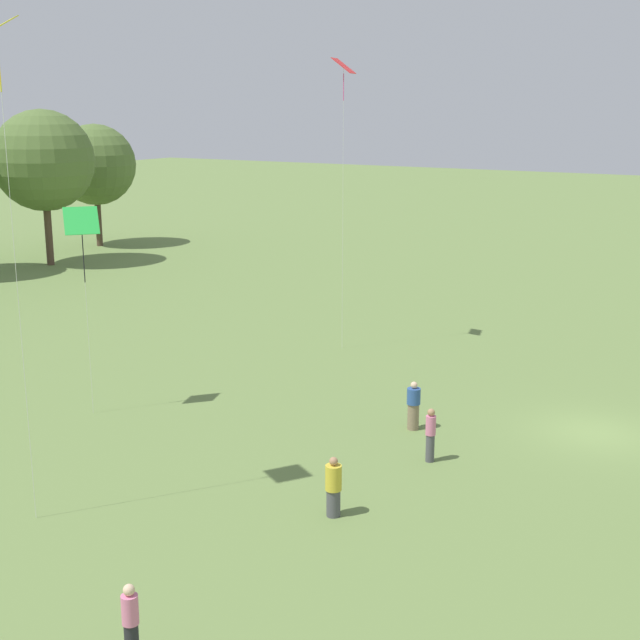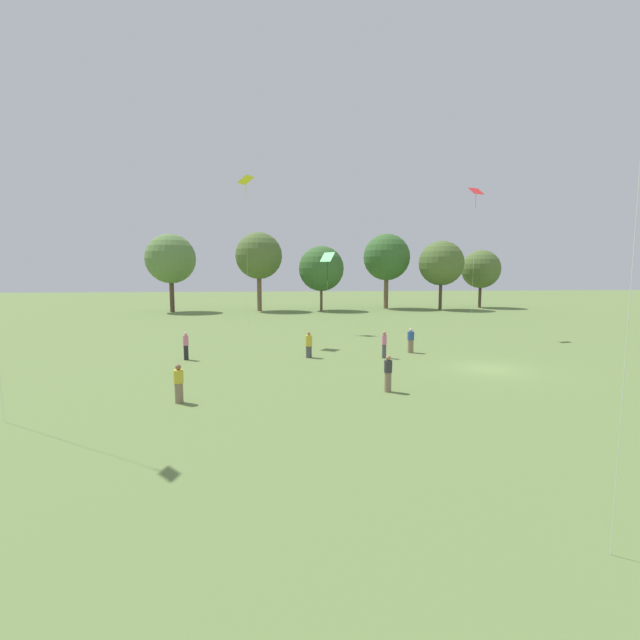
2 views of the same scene
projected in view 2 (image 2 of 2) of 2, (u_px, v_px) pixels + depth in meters
name	position (u px, v px, depth m)	size (l,w,h in m)	color
ground_plane	(489.00, 369.00, 24.84)	(240.00, 240.00, 0.00)	olive
tree_0	(171.00, 259.00, 62.45)	(7.21, 7.21, 11.43)	brown
tree_1	(259.00, 256.00, 64.29)	(7.00, 7.00, 11.84)	brown
tree_2	(321.00, 269.00, 65.00)	(6.86, 6.86, 9.85)	brown
tree_3	(387.00, 257.00, 69.03)	(7.49, 7.49, 12.07)	brown
tree_4	(441.00, 263.00, 66.67)	(6.96, 6.96, 10.76)	brown
tree_5	(481.00, 269.00, 70.96)	(6.32, 6.32, 9.59)	brown
person_0	(179.00, 384.00, 18.16)	(0.58, 0.58, 1.67)	#847056
person_1	(411.00, 341.00, 29.94)	(0.59, 0.59, 1.73)	#847056
person_2	(388.00, 374.00, 19.88)	(0.48, 0.48, 1.73)	#847056
person_3	(186.00, 346.00, 27.39)	(0.44, 0.44, 1.81)	#232328
person_4	(384.00, 344.00, 28.01)	(0.38, 0.38, 1.76)	#4C4C51
person_5	(309.00, 345.00, 28.16)	(0.51, 0.51, 1.73)	#4C4C51
kite_0	(327.00, 259.00, 39.49)	(1.42, 1.38, 7.54)	green
kite_2	(476.00, 196.00, 36.93)	(1.26, 1.11, 12.99)	red
kite_7	(246.00, 186.00, 33.34)	(1.33, 1.38, 13.09)	yellow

